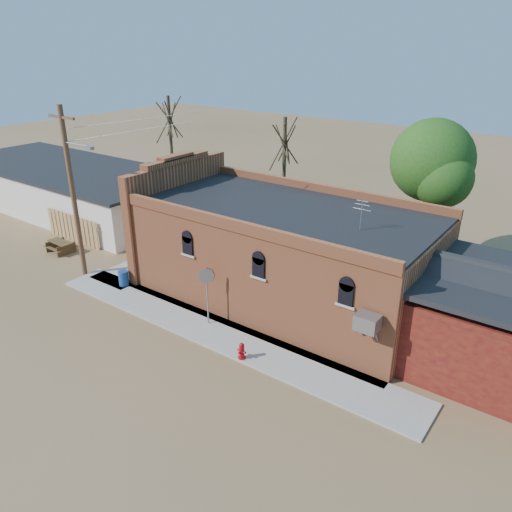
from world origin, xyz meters
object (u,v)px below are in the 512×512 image
Objects in this scene: brick_bar at (278,252)px; stop_sign at (207,281)px; utility_pole at (73,190)px; trash_barrel at (124,278)px; picnic_table at (61,245)px; fire_hydrant at (242,351)px.

stop_sign is at bearing -102.37° from brick_bar.
trash_barrel is at bearing 6.02° from utility_pole.
utility_pole is 3.29× the size of stop_sign.
brick_bar reaches higher than trash_barrel.
brick_bar is at bearing 53.86° from stop_sign.
utility_pole is 5.39× the size of picnic_table.
stop_sign is 6.26m from trash_barrel.
trash_barrel is 0.48× the size of picnic_table.
stop_sign is 3.43× the size of trash_barrel.
fire_hydrant is 9.03m from trash_barrel.
brick_bar is 6.14m from fire_hydrant.
picnic_table is (-15.58, 2.29, 0.01)m from fire_hydrant.
picnic_table is (-12.69, 1.02, -1.74)m from stop_sign.
utility_pole is at bearing -173.98° from trash_barrel.
utility_pole reaches higher than picnic_table.
trash_barrel is at bearing -4.41° from picnic_table.
utility_pole is at bearing -156.31° from brick_bar.
picnic_table is at bearing 164.16° from utility_pole.
picnic_table is (-13.62, -3.21, -1.90)m from brick_bar.
stop_sign is (-0.93, -4.23, -0.15)m from brick_bar.
utility_pole is 5.88m from picnic_table.
trash_barrel is (2.84, 0.30, -4.29)m from utility_pole.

